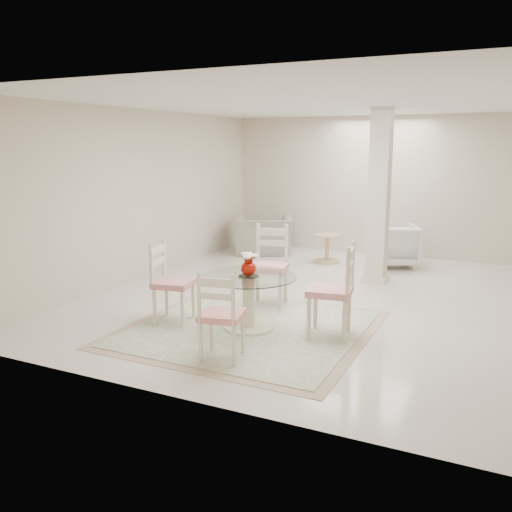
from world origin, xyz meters
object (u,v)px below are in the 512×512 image
at_px(red_vase, 249,264).
at_px(recliner_taupe, 263,235).
at_px(dining_table, 249,302).
at_px(dining_chair_north, 270,259).
at_px(column, 379,197).
at_px(dining_chair_west, 168,276).
at_px(dining_chair_south, 220,310).
at_px(dining_chair_east, 337,284).
at_px(armchair_white, 394,245).
at_px(side_table, 327,249).

relative_size(red_vase, recliner_taupe, 0.24).
distance_m(dining_table, dining_chair_north, 1.07).
relative_size(column, dining_table, 2.40).
bearing_deg(dining_table, dining_chair_north, 100.22).
relative_size(dining_table, recliner_taupe, 0.98).
bearing_deg(dining_chair_west, recliner_taupe, -1.22).
xyz_separation_m(column, dining_chair_south, (-0.63, -3.94, -0.80)).
height_order(dining_chair_south, recliner_taupe, dining_chair_south).
height_order(column, dining_table, column).
relative_size(dining_table, dining_chair_east, 0.94).
distance_m(dining_chair_east, armchair_white, 4.04).
bearing_deg(side_table, red_vase, -84.99).
xyz_separation_m(red_vase, dining_chair_north, (-0.18, 1.01, -0.15)).
height_order(dining_chair_north, side_table, dining_chair_north).
relative_size(dining_chair_north, dining_chair_west, 1.10).
relative_size(column, armchair_white, 3.27).
distance_m(dining_chair_south, side_table, 5.01).
distance_m(dining_chair_east, side_table, 4.05).
distance_m(dining_table, dining_chair_east, 1.07).
bearing_deg(dining_chair_north, side_table, 80.72).
distance_m(dining_chair_north, side_table, 2.99).
distance_m(column, red_vase, 3.10).
height_order(red_vase, armchair_white, red_vase).
bearing_deg(dining_chair_west, dining_chair_south, -135.87).
bearing_deg(dining_chair_west, red_vase, -91.04).
height_order(column, dining_chair_west, column).
bearing_deg(dining_chair_east, column, 175.55).
bearing_deg(armchair_white, column, 65.61).
xyz_separation_m(dining_table, armchair_white, (0.82, 4.20, 0.04)).
distance_m(red_vase, dining_chair_north, 1.04).
height_order(dining_chair_west, recliner_taupe, dining_chair_west).
distance_m(dining_chair_south, armchair_white, 5.25).
xyz_separation_m(dining_table, dining_chair_east, (1.01, 0.18, 0.30)).
bearing_deg(dining_table, column, 74.70).
bearing_deg(column, dining_chair_north, -117.09).
bearing_deg(dining_chair_east, armchair_white, 173.96).
relative_size(dining_table, dining_chair_north, 0.93).
distance_m(dining_chair_north, dining_chair_west, 1.45).
distance_m(red_vase, dining_chair_south, 1.04).
relative_size(dining_chair_south, armchair_white, 1.26).
relative_size(dining_chair_south, side_table, 1.99).
height_order(dining_chair_east, dining_chair_west, dining_chair_east).
bearing_deg(column, armchair_white, 89.17).
xyz_separation_m(dining_chair_west, side_table, (0.66, 4.15, -0.34)).
xyz_separation_m(red_vase, armchair_white, (0.82, 4.20, -0.41)).
relative_size(red_vase, armchair_white, 0.34).
bearing_deg(armchair_white, dining_chair_south, 59.39).
bearing_deg(dining_chair_west, armchair_white, -33.78).
xyz_separation_m(dining_chair_north, dining_chair_west, (-0.82, -1.19, -0.06)).
bearing_deg(dining_chair_west, column, -41.23).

